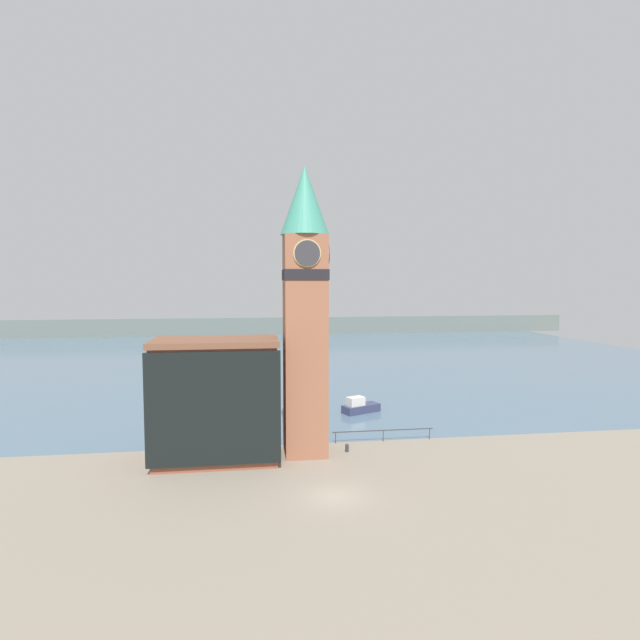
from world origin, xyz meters
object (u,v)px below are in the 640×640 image
(clock_tower, at_px, (305,303))
(mooring_bollard_near, at_px, (347,447))
(boat_near, at_px, (360,407))
(pier_building, at_px, (216,400))

(clock_tower, height_order, mooring_bollard_near, clock_tower)
(boat_near, distance_m, mooring_bollard_near, 13.64)
(clock_tower, bearing_deg, mooring_bollard_near, -2.38)
(pier_building, xyz_separation_m, mooring_bollard_near, (11.32, 0.53, -4.79))
(boat_near, height_order, mooring_bollard_near, boat_near)
(pier_building, bearing_deg, boat_near, 41.46)
(pier_building, bearing_deg, mooring_bollard_near, 2.68)
(clock_tower, xyz_separation_m, boat_near, (7.74, 12.87, -12.54))
(clock_tower, distance_m, boat_near, 19.57)
(mooring_bollard_near, bearing_deg, boat_near, 72.84)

